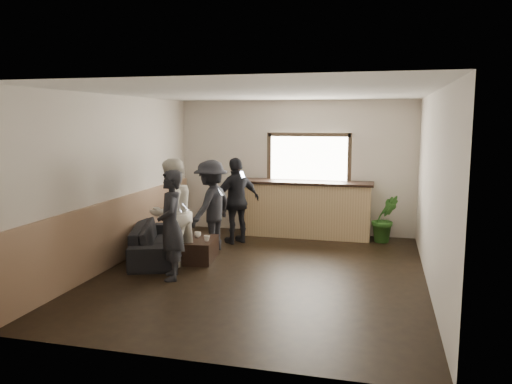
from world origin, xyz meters
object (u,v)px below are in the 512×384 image
(sofa, at_px, (158,241))
(person_d, at_px, (237,201))
(person_a, at_px, (171,225))
(person_c, at_px, (211,206))
(cup_a, at_px, (197,235))
(potted_plant, at_px, (385,219))
(cup_b, at_px, (207,238))
(person_b, at_px, (172,213))
(coffee_table, at_px, (201,250))
(bar_counter, at_px, (306,205))

(sofa, xyz_separation_m, person_d, (1.05, 1.34, 0.54))
(person_a, bearing_deg, person_c, 154.18)
(cup_a, height_order, potted_plant, potted_plant)
(sofa, bearing_deg, cup_a, -98.76)
(cup_b, distance_m, person_b, 0.75)
(person_b, relative_size, person_c, 1.06)
(coffee_table, bearing_deg, person_a, -94.04)
(cup_a, distance_m, potted_plant, 3.73)
(cup_b, distance_m, person_a, 1.07)
(bar_counter, height_order, cup_a, bar_counter)
(cup_b, bearing_deg, cup_a, 138.90)
(person_b, bearing_deg, person_d, -178.30)
(cup_a, relative_size, person_c, 0.07)
(sofa, xyz_separation_m, person_b, (0.45, -0.38, 0.59))
(sofa, distance_m, person_d, 1.79)
(sofa, height_order, person_c, person_c)
(person_c, bearing_deg, coffee_table, 15.73)
(coffee_table, distance_m, potted_plant, 3.72)
(sofa, relative_size, person_a, 1.22)
(person_d, bearing_deg, coffee_table, 33.01)
(coffee_table, height_order, potted_plant, potted_plant)
(sofa, height_order, person_d, person_d)
(bar_counter, xyz_separation_m, person_b, (-1.83, -2.65, 0.25))
(person_a, relative_size, person_b, 0.93)
(bar_counter, bearing_deg, cup_a, -126.68)
(cup_b, height_order, potted_plant, potted_plant)
(person_b, xyz_separation_m, person_d, (0.60, 1.73, -0.05))
(sofa, bearing_deg, person_b, -150.49)
(coffee_table, distance_m, person_c, 0.92)
(person_c, distance_m, person_d, 0.74)
(sofa, relative_size, potted_plant, 2.14)
(coffee_table, xyz_separation_m, cup_b, (0.15, -0.10, 0.23))
(sofa, distance_m, coffee_table, 0.81)
(cup_b, distance_m, person_d, 1.49)
(person_a, distance_m, person_b, 0.72)
(bar_counter, xyz_separation_m, sofa, (-2.28, -2.26, -0.35))
(sofa, height_order, cup_b, sofa)
(cup_b, xyz_separation_m, person_d, (0.11, 1.43, 0.42))
(bar_counter, relative_size, sofa, 1.34)
(coffee_table, relative_size, cup_a, 6.74)
(potted_plant, distance_m, person_a, 4.46)
(sofa, xyz_separation_m, person_a, (0.73, -1.04, 0.54))
(cup_b, xyz_separation_m, person_a, (-0.22, -0.96, 0.41))
(person_a, bearing_deg, person_d, 147.71)
(cup_b, bearing_deg, person_b, -148.83)
(coffee_table, height_order, cup_a, cup_a)
(cup_b, relative_size, person_c, 0.06)
(potted_plant, bearing_deg, sofa, -151.27)
(coffee_table, bearing_deg, cup_a, 131.14)
(bar_counter, xyz_separation_m, cup_b, (-1.33, -2.35, -0.23))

